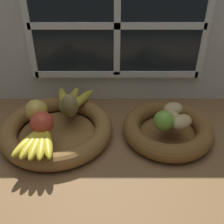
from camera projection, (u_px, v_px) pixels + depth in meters
The scene contains 15 objects.
ground_plane at pixel (117, 146), 92.65cm from camera, with size 140.00×90.00×3.00cm, color brown.
back_wall at pixel (117, 32), 100.91cm from camera, with size 140.00×4.60×55.00cm.
fruit_bowl_left at pixel (57, 129), 93.44cm from camera, with size 37.90×37.90×5.88cm.
fruit_bowl_right at pixel (167, 129), 93.46cm from camera, with size 30.82×30.82×5.88cm.
apple_green_back at pixel (69, 106), 93.68cm from camera, with size 6.70×6.70×6.70cm, color #7AA338.
apple_golden_left at pixel (36, 111), 90.65cm from camera, with size 7.47×7.47×7.47cm, color gold.
apple_red_front at pixel (42, 123), 84.97cm from camera, with size 7.38×7.38×7.38cm, color #CC422D.
pear_brown at pixel (69, 106), 92.17cm from camera, with size 5.53×5.82×8.58cm, color olive.
banana_bunch_front at pixel (38, 141), 80.93cm from camera, with size 13.46×16.68×3.05cm.
banana_bunch_back at pixel (72, 100), 100.34cm from camera, with size 15.29×18.04×3.12cm.
potato_small at pixel (181, 122), 87.77cm from camera, with size 7.71×5.37×4.53cm, color tan.
potato_large at pixel (169, 117), 90.59cm from camera, with size 7.01×4.90×4.05cm, color tan.
potato_back at pixel (173, 109), 94.22cm from camera, with size 7.16×5.92×4.31cm, color tan.
lime_near at pixel (164, 121), 86.62cm from camera, with size 6.59×6.59×6.59cm, color #6B9E33.
chili_pepper at pixel (174, 125), 88.72cm from camera, with size 2.04×2.04×11.91cm, color red.
Camera 1 is at (-1.84, -70.34, 59.90)cm, focal length 43.88 mm.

